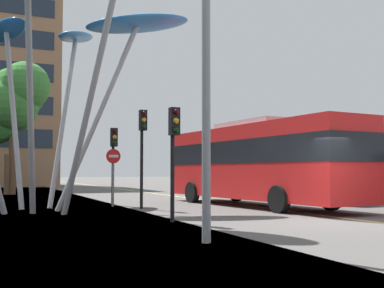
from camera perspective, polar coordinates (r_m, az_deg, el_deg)
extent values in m
cube|color=#54514F|center=(14.43, 16.34, -9.12)|extent=(120.00, 240.00, 0.10)
cube|color=#E0D666|center=(15.13, 19.53, -8.61)|extent=(0.16, 144.00, 0.01)
cube|color=red|center=(20.09, 7.68, -2.20)|extent=(3.36, 11.11, 2.95)
cube|color=black|center=(20.10, 7.67, -1.02)|extent=(3.40, 11.22, 0.94)
cube|color=yellow|center=(24.72, 0.31, 0.29)|extent=(1.35, 0.21, 0.36)
cube|color=#B2B2B7|center=(20.18, 7.65, 2.33)|extent=(2.15, 3.97, 0.24)
cylinder|color=black|center=(23.59, 5.29, -5.64)|extent=(0.36, 0.98, 0.96)
cylinder|color=black|center=(22.34, 0.02, -5.79)|extent=(0.36, 0.98, 0.96)
cylinder|color=black|center=(18.58, 16.27, -6.15)|extent=(0.36, 0.98, 0.96)
cylinder|color=black|center=(16.97, 10.32, -6.51)|extent=(0.36, 0.98, 0.96)
cylinder|color=#9EA0A5|center=(18.31, -11.05, 3.47)|extent=(3.08, 0.65, 7.25)
ellipsoid|color=#2D7FD1|center=(19.21, -6.47, 14.06)|extent=(4.23, 2.14, 1.14)
cylinder|color=#9EA0A5|center=(21.06, -15.04, 3.30)|extent=(1.62, 2.94, 7.73)
ellipsoid|color=#388EDB|center=(23.21, -13.68, 12.30)|extent=(2.57, 3.26, 0.96)
cylinder|color=#9EA0A5|center=(20.24, -20.52, 3.16)|extent=(0.89, 2.02, 7.35)
ellipsoid|color=#2D7FD1|center=(21.80, -21.29, 12.51)|extent=(2.11, 3.27, 0.74)
cylinder|color=#9EA0A5|center=(16.43, -18.74, 4.65)|extent=(0.73, 2.55, 7.40)
cylinder|color=#9EA0A5|center=(15.76, -11.93, 5.79)|extent=(1.50, 2.78, 7.90)
cylinder|color=black|center=(13.78, -2.35, -2.49)|extent=(0.12, 0.12, 3.28)
cube|color=black|center=(13.72, -2.13, 2.71)|extent=(0.28, 0.24, 0.80)
sphere|color=#390706|center=(13.63, -1.93, 3.85)|extent=(0.18, 0.18, 0.18)
sphere|color=orange|center=(13.60, -1.93, 2.76)|extent=(0.18, 0.18, 0.18)
sphere|color=black|center=(13.57, -1.93, 1.67)|extent=(0.18, 0.18, 0.18)
cylinder|color=black|center=(18.75, -6.03, -1.83)|extent=(0.12, 0.12, 3.84)
cube|color=black|center=(18.72, -5.87, 2.84)|extent=(0.28, 0.24, 0.80)
sphere|color=#390706|center=(18.62, -5.75, 3.67)|extent=(0.18, 0.18, 0.18)
sphere|color=orange|center=(18.59, -5.76, 2.88)|extent=(0.18, 0.18, 0.18)
sphere|color=black|center=(18.57, -5.76, 2.08)|extent=(0.18, 0.18, 0.18)
cylinder|color=black|center=(20.95, -9.42, -2.67)|extent=(0.12, 0.12, 3.32)
cube|color=black|center=(20.87, -9.30, 0.80)|extent=(0.28, 0.24, 0.80)
sphere|color=#390706|center=(20.76, -9.20, 1.54)|extent=(0.18, 0.18, 0.18)
sphere|color=orange|center=(20.74, -9.21, 0.82)|extent=(0.18, 0.18, 0.18)
sphere|color=black|center=(20.73, -9.22, 0.10)|extent=(0.18, 0.18, 0.18)
cube|color=black|center=(22.87, 15.96, -4.80)|extent=(1.78, 4.24, 1.24)
cube|color=black|center=(22.86, 15.92, -2.36)|extent=(1.63, 2.33, 0.72)
cylinder|color=black|center=(24.47, 15.65, -5.87)|extent=(0.20, 0.60, 0.60)
cylinder|color=black|center=(23.40, 12.24, -6.04)|extent=(0.20, 0.60, 0.60)
cylinder|color=black|center=(22.48, 19.88, -6.03)|extent=(0.20, 0.60, 0.60)
cylinder|color=black|center=(21.31, 16.37, -6.26)|extent=(0.20, 0.60, 0.60)
cube|color=gold|center=(27.81, 7.59, -4.60)|extent=(1.82, 3.92, 1.25)
cube|color=black|center=(27.80, 7.58, -2.63)|extent=(1.68, 2.16, 0.66)
cylinder|color=black|center=(29.34, 7.91, -5.52)|extent=(0.20, 0.60, 0.60)
cylinder|color=black|center=(28.44, 4.75, -5.61)|extent=(0.20, 0.60, 0.60)
cylinder|color=black|center=(27.28, 10.57, -5.66)|extent=(0.20, 0.60, 0.60)
cylinder|color=black|center=(26.32, 7.25, -5.78)|extent=(0.20, 0.60, 0.60)
cylinder|color=gray|center=(10.17, 1.68, 12.98)|extent=(0.18, 0.18, 8.59)
cylinder|color=brown|center=(32.30, -21.24, -3.40)|extent=(0.33, 0.33, 2.54)
sphere|color=#2D6B2D|center=(32.75, -20.42, 3.91)|extent=(2.83, 2.83, 2.83)
cylinder|color=brown|center=(32.47, -20.65, -2.37)|extent=(0.47, 0.47, 3.73)
sphere|color=#387A33|center=(32.64, -20.66, 4.51)|extent=(3.36, 3.36, 3.36)
sphere|color=#387A33|center=(32.49, -19.28, 6.56)|extent=(3.12, 3.12, 3.12)
sphere|color=#387A33|center=(33.20, -19.73, 5.65)|extent=(3.07, 3.07, 3.07)
sphere|color=#387A33|center=(33.93, -20.30, 5.60)|extent=(3.58, 3.58, 3.58)
cylinder|color=gray|center=(20.03, -9.41, -3.99)|extent=(0.08, 0.08, 2.38)
cylinder|color=red|center=(20.01, -9.37, -1.44)|extent=(0.60, 0.03, 0.60)
cube|color=white|center=(19.98, -9.35, -1.44)|extent=(0.40, 0.04, 0.11)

